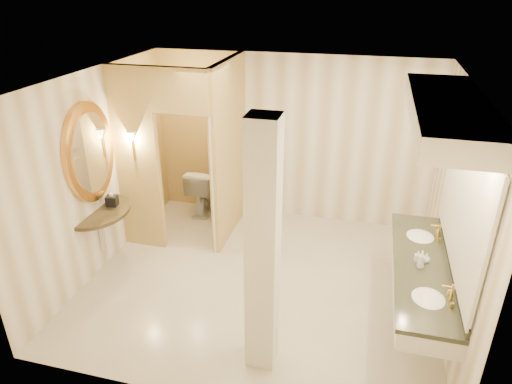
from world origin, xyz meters
TOP-DOWN VIEW (x-y plane):
  - floor at (0.00, 0.00)m, footprint 4.50×4.50m
  - ceiling at (0.00, 0.00)m, footprint 4.50×4.50m
  - wall_back at (0.00, 2.00)m, footprint 4.50×0.02m
  - wall_front at (0.00, -2.00)m, footprint 4.50×0.02m
  - wall_left at (-2.25, 0.00)m, footprint 0.02×4.00m
  - wall_right at (2.25, 0.00)m, footprint 0.02×4.00m
  - toilet_closet at (-1.11, 0.97)m, footprint 1.50×1.55m
  - wall_sconce at (-1.93, 0.43)m, footprint 0.14×0.14m
  - vanity at (1.98, -0.40)m, footprint 0.75×2.45m
  - console_shelf at (-2.21, -0.16)m, footprint 1.01×1.01m
  - pillar at (0.35, -1.33)m, footprint 0.30×0.30m
  - tissue_box at (-2.10, 0.01)m, footprint 0.17×0.17m
  - toilet at (-1.42, 1.75)m, footprint 0.46×0.81m
  - soap_bottle_a at (1.88, -0.37)m, footprint 0.06×0.07m
  - soap_bottle_b at (1.97, -0.37)m, footprint 0.11×0.11m
  - soap_bottle_c at (1.90, -0.48)m, footprint 0.08×0.08m

SIDE VIEW (x-z plane):
  - floor at x=0.00m, z-range 0.00..0.00m
  - toilet at x=-1.42m, z-range 0.00..0.82m
  - soap_bottle_b at x=1.97m, z-range 0.88..0.98m
  - soap_bottle_a at x=1.88m, z-range 0.88..1.00m
  - tissue_box at x=-2.10m, z-range 0.88..1.02m
  - soap_bottle_c at x=1.90m, z-range 0.88..1.08m
  - console_shelf at x=-2.21m, z-range 0.37..2.32m
  - wall_back at x=0.00m, z-range 0.00..2.70m
  - wall_front at x=0.00m, z-range 0.00..2.70m
  - wall_left at x=-2.25m, z-range 0.00..2.70m
  - wall_right at x=2.25m, z-range 0.00..2.70m
  - pillar at x=0.35m, z-range 0.00..2.70m
  - toilet_closet at x=-1.11m, z-range 0.04..2.74m
  - vanity at x=1.98m, z-range 0.58..2.67m
  - wall_sconce at x=-1.93m, z-range 1.52..1.94m
  - ceiling at x=0.00m, z-range 2.70..2.70m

